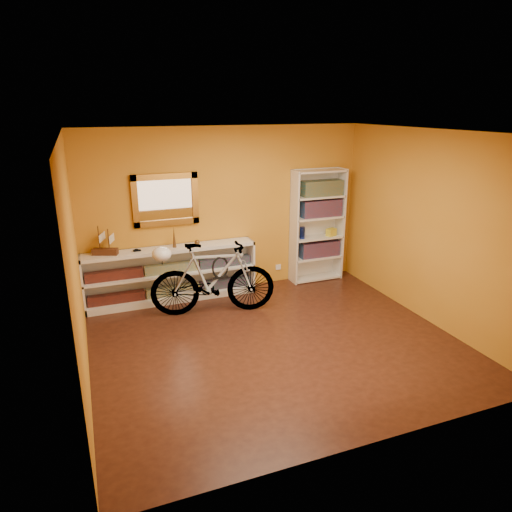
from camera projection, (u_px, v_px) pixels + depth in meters
name	position (u px, v px, depth m)	size (l,w,h in m)	color
floor	(276.00, 343.00, 5.87)	(4.50, 4.00, 0.01)	black
ceiling	(279.00, 132.00, 5.05)	(4.50, 4.00, 0.01)	silver
back_wall	(226.00, 211.00, 7.24)	(4.50, 0.01, 2.60)	#C07A1C
left_wall	(75.00, 268.00, 4.70)	(0.01, 4.00, 2.60)	#C07A1C
right_wall	(430.00, 228.00, 6.23)	(0.01, 4.00, 2.60)	#C07A1C
gilt_mirror	(166.00, 200.00, 6.80)	(0.98, 0.06, 0.78)	brown
wall_socket	(278.00, 267.00, 7.86)	(0.09, 0.01, 0.09)	silver
console_unit	(172.00, 274.00, 7.02)	(2.60, 0.35, 0.85)	silver
cd_row_lower	(173.00, 290.00, 7.08)	(2.50, 0.13, 0.14)	black
cd_row_upper	(172.00, 268.00, 6.97)	(2.50, 0.13, 0.14)	#1C567F
model_ship	(104.00, 240.00, 6.51)	(0.36, 0.13, 0.42)	#3A1D10
toy_car	(137.00, 251.00, 6.72)	(0.00, 0.00, 0.00)	black
bronze_ornament	(174.00, 237.00, 6.86)	(0.06, 0.06, 0.32)	brown
decorative_orb	(197.00, 242.00, 7.02)	(0.08, 0.08, 0.08)	brown
bookcase	(317.00, 226.00, 7.73)	(0.90, 0.30, 1.90)	silver
book_row_a	(319.00, 249.00, 7.87)	(0.70, 0.22, 0.26)	maroon
book_row_b	(321.00, 208.00, 7.65)	(0.70, 0.22, 0.28)	maroon
book_row_c	(322.00, 188.00, 7.55)	(0.70, 0.22, 0.25)	#1A535E
travel_mug	(302.00, 233.00, 7.64)	(0.09, 0.09, 0.20)	navy
red_tin	(307.00, 191.00, 7.50)	(0.12, 0.12, 0.16)	maroon
yellow_bag	(331.00, 232.00, 7.82)	(0.16, 0.11, 0.13)	yellow
bicycle	(213.00, 278.00, 6.55)	(1.82, 0.47, 1.07)	silver
helmet	(162.00, 254.00, 6.31)	(0.27, 0.26, 0.20)	white
u_lock	(220.00, 267.00, 6.52)	(0.24, 0.24, 0.03)	black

